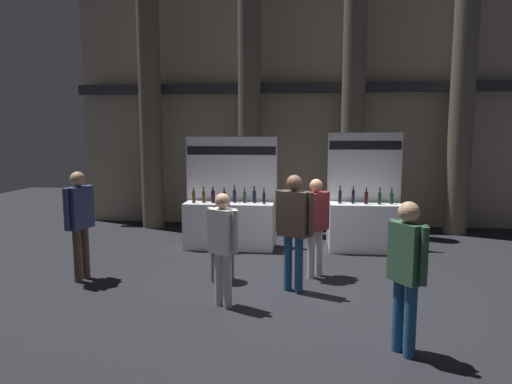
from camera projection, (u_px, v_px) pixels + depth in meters
name	position (u px, v px, depth m)	size (l,w,h in m)	color
ground_plane	(297.00, 287.00, 6.98)	(24.00, 24.00, 0.00)	black
hall_colonnade	(301.00, 104.00, 11.36)	(11.62, 1.19, 6.41)	tan
exhibitor_booth_0	(230.00, 220.00, 9.38)	(1.95, 0.74, 2.32)	white
exhibitor_booth_1	(365.00, 221.00, 9.16)	(1.51, 0.66, 2.41)	white
trash_bin	(222.00, 260.00, 7.27)	(0.38, 0.38, 0.70)	#38383D
visitor_0	(223.00, 240.00, 6.13)	(0.46, 0.39, 1.58)	silver
visitor_1	(79.00, 215.00, 7.22)	(0.32, 0.62, 1.78)	#47382D
visitor_2	(406.00, 266.00, 4.76)	(0.37, 0.47, 1.68)	navy
visitor_4	(316.00, 219.00, 7.39)	(0.46, 0.47, 1.65)	silver
visitor_5	(294.00, 222.00, 6.69)	(0.57, 0.40, 1.78)	navy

